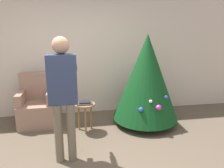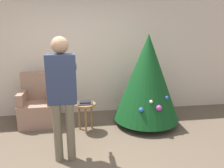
{
  "view_description": "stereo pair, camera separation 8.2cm",
  "coord_description": "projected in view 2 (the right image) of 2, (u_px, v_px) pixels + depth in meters",
  "views": [
    {
      "loc": [
        -0.04,
        -2.59,
        1.89
      ],
      "look_at": [
        0.56,
        0.84,
        0.99
      ],
      "focal_mm": 35.0,
      "sensor_mm": 36.0,
      "label": 1
    },
    {
      "loc": [
        0.04,
        -2.61,
        1.89
      ],
      "look_at": [
        0.56,
        0.84,
        0.99
      ],
      "focal_mm": 35.0,
      "sensor_mm": 36.0,
      "label": 2
    }
  ],
  "objects": [
    {
      "name": "book",
      "position": [
        85.0,
        102.0,
        4.02
      ],
      "size": [
        0.2,
        0.15,
        0.02
      ],
      "color": "black",
      "rests_on": "laptop"
    },
    {
      "name": "wall_back",
      "position": [
        77.0,
        54.0,
        4.76
      ],
      "size": [
        8.0,
        0.06,
        2.7
      ],
      "color": "beige",
      "rests_on": "ground_plane"
    },
    {
      "name": "person_standing",
      "position": [
        62.0,
        89.0,
        3.02
      ],
      "size": [
        0.42,
        0.57,
        1.79
      ],
      "color": "#6B604C",
      "rests_on": "ground_plane"
    },
    {
      "name": "side_stool",
      "position": [
        85.0,
        108.0,
        4.05
      ],
      "size": [
        0.38,
        0.38,
        0.54
      ],
      "color": "olive",
      "rests_on": "ground_plane"
    },
    {
      "name": "armchair",
      "position": [
        39.0,
        106.0,
        4.39
      ],
      "size": [
        0.68,
        0.64,
        1.03
      ],
      "color": "#93705B",
      "rests_on": "ground_plane"
    },
    {
      "name": "christmas_tree",
      "position": [
        147.0,
        78.0,
        4.23
      ],
      "size": [
        1.29,
        1.29,
        1.79
      ],
      "color": "brown",
      "rests_on": "ground_plane"
    },
    {
      "name": "laptop",
      "position": [
        85.0,
        103.0,
        4.02
      ],
      "size": [
        0.28,
        0.23,
        0.02
      ],
      "color": "#38383D",
      "rests_on": "side_stool"
    }
  ]
}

